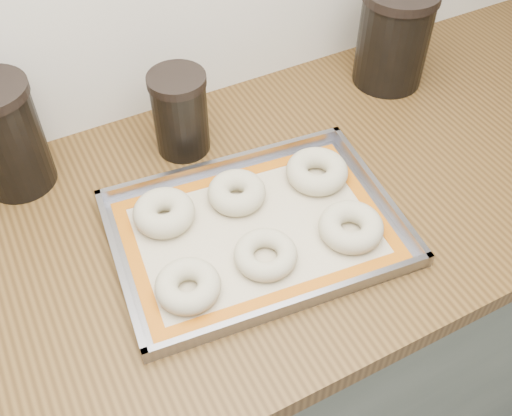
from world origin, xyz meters
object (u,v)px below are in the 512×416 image
bagel_front_mid (266,255)px  bagel_front_right (351,227)px  baking_tray (256,230)px  bagel_front_left (188,286)px  canister_mid (180,113)px  bagel_back_mid (237,192)px  bagel_back_left (164,213)px  bagel_back_right (317,171)px  canister_right (394,37)px  canister_left (5,137)px

bagel_front_mid → bagel_front_right: size_ratio=0.94×
bagel_front_right → baking_tray: bearing=149.7°
bagel_front_left → canister_mid: (0.12, 0.31, 0.06)m
bagel_front_right → bagel_back_mid: bearing=130.1°
bagel_back_left → canister_mid: size_ratio=0.65×
bagel_back_left → bagel_back_right: 0.28m
bagel_back_right → canister_mid: canister_mid is taller
bagel_front_mid → canister_mid: (-0.01, 0.31, 0.06)m
bagel_back_right → bagel_front_right: bearing=-97.8°
baking_tray → bagel_back_right: bearing=20.9°
bagel_front_right → bagel_front_mid: bearing=173.9°
bagel_back_left → canister_right: size_ratio=0.51×
bagel_back_right → canister_left: (-0.46, 0.24, 0.08)m
bagel_back_left → bagel_back_mid: 0.13m
bagel_front_mid → canister_left: bearing=129.4°
bagel_front_mid → canister_mid: size_ratio=0.63×
bagel_back_left → canister_left: canister_left is taller
bagel_front_left → bagel_front_right: bearing=-3.2°
bagel_back_mid → bagel_back_right: 0.15m
bagel_front_mid → bagel_back_mid: bagel_back_mid is taller
bagel_front_left → bagel_front_right: bagel_front_right is taller
bagel_front_right → bagel_back_right: bagel_back_right is taller
canister_mid → bagel_back_mid: bearing=-81.7°
baking_tray → bagel_front_left: bearing=-157.1°
bagel_back_mid → bagel_back_left: bearing=174.3°
bagel_back_left → bagel_back_mid: (0.13, -0.01, -0.00)m
canister_left → canister_right: bearing=-3.8°
bagel_front_mid → canister_mid: canister_mid is taller
baking_tray → bagel_front_right: 0.15m
bagel_front_left → canister_right: 0.67m
bagel_back_left → canister_mid: (0.10, 0.16, 0.06)m
bagel_front_left → canister_mid: canister_mid is taller
bagel_front_mid → bagel_front_right: (0.15, -0.02, 0.00)m
bagel_back_mid → canister_right: 0.48m
bagel_front_right → bagel_back_left: size_ratio=1.03×
baking_tray → canister_right: 0.52m
canister_left → canister_right: (0.75, -0.05, -0.00)m
baking_tray → canister_right: size_ratio=2.44×
canister_right → bagel_back_right: bearing=-146.4°
bagel_back_left → canister_right: 0.59m
canister_left → canister_right: same height
baking_tray → bagel_back_left: 0.15m
bagel_back_left → bagel_back_mid: bagel_back_left is taller
bagel_front_left → bagel_back_right: bearing=21.9°
bagel_front_right → bagel_back_right: (0.02, 0.13, 0.00)m
bagel_back_mid → canister_left: size_ratio=0.49×
baking_tray → bagel_back_mid: bearing=87.8°
bagel_front_mid → bagel_back_right: (0.17, 0.12, 0.00)m
baking_tray → bagel_back_left: bearing=144.2°
canister_mid → bagel_front_right: bearing=-64.7°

